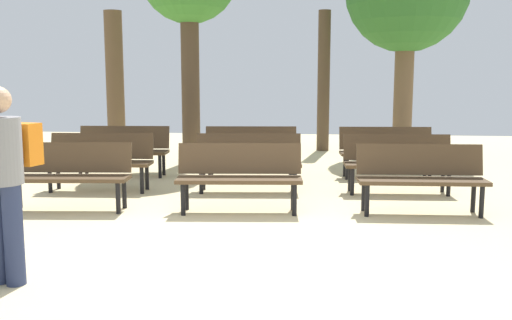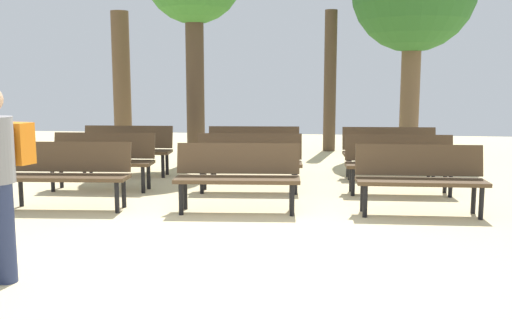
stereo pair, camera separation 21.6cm
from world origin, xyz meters
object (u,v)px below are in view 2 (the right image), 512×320
object	(u,v)px
bench_r0_c1	(238,173)
bench_r2_c2	(390,149)
tree_0	(330,81)
bench_r1_c0	(102,157)
bench_r2_c0	(127,147)
bench_r0_c2	(420,175)
bench_r2_c1	(254,148)
bench_r0_c0	(69,171)
tree_2	(122,83)
bench_r1_c2	(399,160)
bench_r1_c1	(249,158)

from	to	relation	value
bench_r0_c1	bench_r2_c2	world-z (taller)	same
tree_0	bench_r1_c0	bearing A→B (deg)	-123.45
bench_r0_c1	bench_r2_c0	world-z (taller)	same
bench_r2_c0	bench_r2_c2	size ratio (longest dim) A/B	1.00
bench_r0_c2	bench_r2_c1	bearing A→B (deg)	132.03
bench_r0_c0	tree_2	xyz separation A→B (m)	(-1.30, 5.53, 1.10)
bench_r2_c2	bench_r1_c2	bearing A→B (deg)	-93.59
bench_r2_c2	tree_0	distance (m)	4.00
bench_r1_c0	bench_r2_c0	bearing A→B (deg)	90.77
bench_r1_c1	tree_2	xyz separation A→B (m)	(-3.50, 4.07, 1.10)
bench_r1_c2	tree_2	world-z (taller)	tree_2
bench_r1_c2	bench_r2_c0	xyz separation A→B (m)	(-4.61, 1.07, 0.00)
bench_r2_c0	bench_r0_c2	bearing A→B (deg)	-30.05
bench_r0_c2	tree_0	distance (m)	6.53
bench_r2_c2	tree_0	world-z (taller)	tree_0
bench_r0_c2	bench_r1_c2	distance (m)	1.31
bench_r2_c2	bench_r1_c1	bearing A→B (deg)	-151.31
tree_0	tree_2	size ratio (longest dim) A/B	1.02
bench_r0_c0	bench_r2_c2	world-z (taller)	same
bench_r0_c2	bench_r1_c1	distance (m)	2.64
bench_r0_c0	bench_r1_c0	distance (m)	1.30
bench_r1_c2	tree_2	distance (m)	7.07
tree_0	bench_r0_c0	bearing A→B (deg)	-117.44
tree_0	tree_2	bearing A→B (deg)	-167.44
tree_2	bench_r2_c1	bearing A→B (deg)	-39.28
bench_r1_c2	bench_r2_c2	world-z (taller)	same
bench_r1_c0	bench_r2_c2	world-z (taller)	same
bench_r0_c1	tree_2	bearing A→B (deg)	118.19
tree_0	tree_2	world-z (taller)	tree_0
bench_r2_c1	bench_r0_c1	bearing A→B (deg)	-91.53
tree_0	bench_r2_c2	bearing A→B (deg)	-74.42
bench_r1_c0	tree_0	bearing A→B (deg)	53.55
bench_r1_c1	bench_r0_c2	bearing A→B (deg)	-32.15
bench_r2_c0	tree_2	world-z (taller)	tree_2
bench_r1_c1	bench_r2_c2	bearing A→B (deg)	27.68
bench_r1_c1	bench_r2_c2	world-z (taller)	same
bench_r1_c0	bench_r1_c2	distance (m)	4.53
bench_r1_c2	bench_r0_c2	bearing A→B (deg)	-88.46
bench_r1_c1	bench_r2_c1	distance (m)	1.30
bench_r0_c0	bench_r1_c0	bearing A→B (deg)	88.43
bench_r0_c1	bench_r2_c1	size ratio (longest dim) A/B	1.00
bench_r1_c2	bench_r0_c1	bearing A→B (deg)	-149.49
bench_r0_c0	bench_r0_c2	bearing A→B (deg)	-1.60
bench_r0_c1	bench_r2_c2	xyz separation A→B (m)	(2.21, 2.78, 0.00)
bench_r0_c1	bench_r2_c1	world-z (taller)	same
bench_r2_c1	bench_r1_c1	bearing A→B (deg)	-89.91
bench_r1_c0	bench_r2_c1	bearing A→B (deg)	30.90
bench_r0_c0	tree_0	size ratio (longest dim) A/B	0.50
bench_r0_c0	tree_0	distance (m)	7.51
tree_0	bench_r0_c1	bearing A→B (deg)	-100.36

